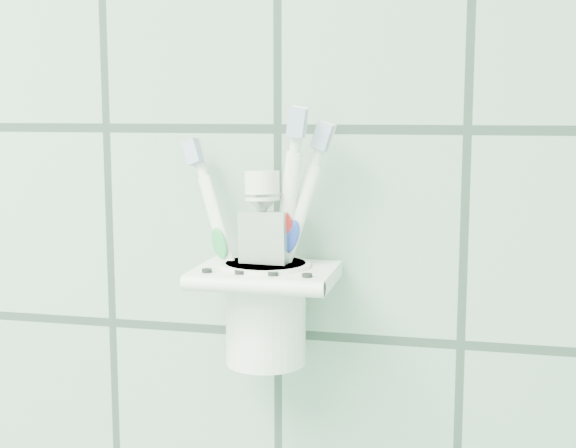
% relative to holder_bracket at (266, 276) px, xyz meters
% --- Properties ---
extents(holder_bracket, '(0.11, 0.10, 0.03)m').
position_rel_holder_bracket_xyz_m(holder_bracket, '(0.00, 0.00, 0.00)').
color(holder_bracket, white).
rests_on(holder_bracket, wall_back).
extents(cup, '(0.07, 0.07, 0.08)m').
position_rel_holder_bracket_xyz_m(cup, '(-0.00, 0.00, -0.03)').
color(cup, white).
rests_on(cup, holder_bracket).
extents(toothbrush_pink, '(0.07, 0.04, 0.19)m').
position_rel_holder_bracket_xyz_m(toothbrush_pink, '(-0.01, -0.01, 0.03)').
color(toothbrush_pink, white).
rests_on(toothbrush_pink, cup).
extents(toothbrush_blue, '(0.06, 0.03, 0.20)m').
position_rel_holder_bracket_xyz_m(toothbrush_blue, '(-0.01, 0.00, 0.03)').
color(toothbrush_blue, white).
rests_on(toothbrush_blue, cup).
extents(toothbrush_orange, '(0.04, 0.03, 0.21)m').
position_rel_holder_bracket_xyz_m(toothbrush_orange, '(-0.00, 0.02, 0.04)').
color(toothbrush_orange, white).
rests_on(toothbrush_orange, cup).
extents(toothpaste_tube, '(0.04, 0.04, 0.15)m').
position_rel_holder_bracket_xyz_m(toothpaste_tube, '(-0.00, -0.00, 0.02)').
color(toothpaste_tube, silver).
rests_on(toothpaste_tube, cup).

